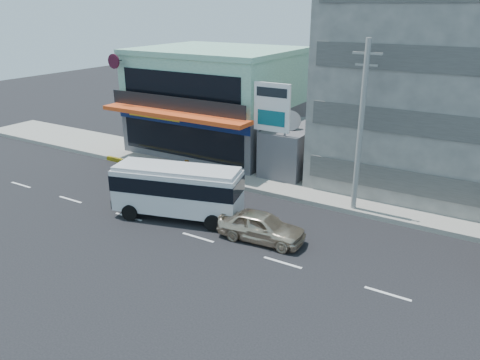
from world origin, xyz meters
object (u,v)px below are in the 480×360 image
Objects in this scene: utility_pole_near at (361,128)px; billboard at (272,113)px; motorcycle_rider at (188,184)px; sedan at (261,226)px; satellite_dish at (290,128)px; minibus at (177,188)px; concrete_building at (462,82)px; shop_building at (217,103)px.

billboard is at bearing 164.52° from utility_pole_near.
billboard is at bearing 53.27° from motorcycle_rider.
sedan is 1.93× the size of motorcycle_rider.
satellite_dish is 0.19× the size of minibus.
utility_pole_near is 1.30× the size of minibus.
minibus is 1.66× the size of sedan.
concrete_building reaches higher than sedan.
minibus is at bearing 85.54° from sedan.
shop_building is 1.61× the size of minibus.
minibus reaches higher than sedan.
minibus is (-2.49, -9.48, -1.74)m from satellite_dish.
utility_pole_near is (-4.00, -7.60, -1.85)m from concrete_building.
motorcycle_rider is (-4.00, -6.49, -2.78)m from satellite_dish.
motorcycle_rider is (-7.00, 3.01, 0.00)m from sedan.
concrete_building is 2.08× the size of minibus.
concrete_building is 16.43m from sedan.
motorcycle_rider is at bearing -163.88° from utility_pole_near.
billboard reaches higher than minibus.
utility_pole_near is at bearing 16.12° from motorcycle_rider.
satellite_dish is at bearing 13.29° from sedan.
satellite_dish is 0.22× the size of billboard.
utility_pole_near is (6.00, -3.60, 1.57)m from satellite_dish.
shop_building is 10.74m from motorcycle_rider.
shop_building reaches higher than satellite_dish.
concrete_building is 3.45× the size of sedan.
concrete_building is at bearing 3.35° from shop_building.
billboard is (-0.50, -1.80, 1.35)m from satellite_dish.
utility_pole_near reaches higher than minibus.
utility_pole_near reaches higher than billboard.
satellite_dish is 8.12m from motorcycle_rider.
billboard is at bearing 75.46° from minibus.
concrete_building is 10.67× the size of satellite_dish.
minibus is 3.21× the size of motorcycle_rider.
concrete_building is at bearing 36.85° from motorcycle_rider.
concrete_building reaches higher than shop_building.
motorcycle_rider is at bearing 116.80° from minibus.
sedan is (-3.00, -5.90, -4.36)m from utility_pole_near.
billboard reaches higher than satellite_dish.
sedan is at bearing -0.23° from minibus.
sedan is (3.00, -9.50, -2.78)m from satellite_dish.
shop_building reaches higher than motorcycle_rider.
shop_building is at bearing 154.94° from utility_pole_near.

